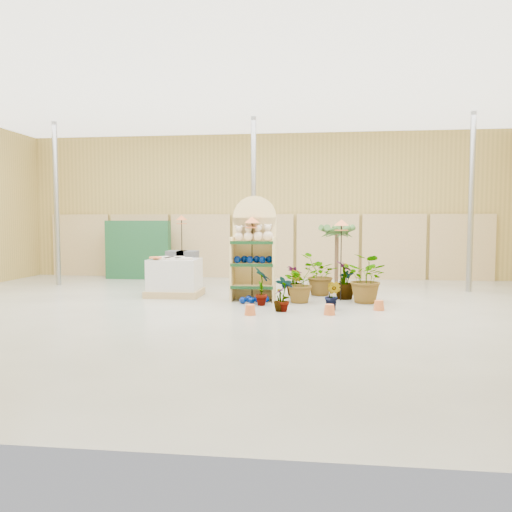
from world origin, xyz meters
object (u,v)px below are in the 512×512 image
Objects in this scene: pallet_stack at (175,277)px; bird_table_front at (252,223)px; display_shelf at (254,252)px; potted_plant_2 at (301,282)px.

pallet_stack is 0.67× the size of bird_table_front.
display_shelf is 1.87× the size of pallet_stack.
display_shelf reaches higher than potted_plant_2.
potted_plant_2 is (1.07, -0.29, -0.63)m from display_shelf.
bird_table_front is 1.71m from potted_plant_2.
bird_table_front reaches higher than potted_plant_2.
display_shelf is at bearing -9.05° from pallet_stack.
potted_plant_2 is (3.01, -0.59, -0.00)m from pallet_stack.
bird_table_front is 2.12× the size of potted_plant_2.
pallet_stack is at bearing 170.75° from display_shelf.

